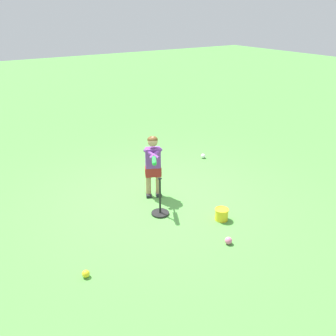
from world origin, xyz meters
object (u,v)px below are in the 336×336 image
(play_ball_center_lawn, at_px, (86,274))
(play_ball_behind_batter, at_px, (228,241))
(batting_tee, at_px, (160,208))
(toy_bucket, at_px, (222,214))
(play_ball_far_right, at_px, (203,156))
(child_batter, at_px, (153,162))

(play_ball_center_lawn, relative_size, play_ball_behind_batter, 0.92)
(batting_tee, distance_m, toy_bucket, 0.96)
(play_ball_center_lawn, distance_m, toy_bucket, 2.25)
(play_ball_far_right, height_order, play_ball_center_lawn, play_ball_far_right)
(play_ball_behind_batter, relative_size, toy_bucket, 0.48)
(child_batter, distance_m, play_ball_far_right, 2.13)
(play_ball_behind_batter, height_order, toy_bucket, toy_bucket)
(child_batter, bearing_deg, play_ball_far_right, 117.24)
(play_ball_far_right, height_order, play_ball_behind_batter, play_ball_behind_batter)
(play_ball_behind_batter, distance_m, toy_bucket, 0.64)
(play_ball_far_right, relative_size, batting_tee, 0.16)
(play_ball_center_lawn, relative_size, toy_bucket, 0.44)
(child_batter, height_order, play_ball_far_right, child_batter)
(child_batter, relative_size, batting_tee, 1.74)
(play_ball_behind_batter, bearing_deg, child_batter, -175.53)
(play_ball_far_right, relative_size, toy_bucket, 0.45)
(batting_tee, bearing_deg, play_ball_behind_batter, 16.81)
(play_ball_center_lawn, relative_size, batting_tee, 0.15)
(toy_bucket, bearing_deg, play_ball_far_right, 148.26)
(child_batter, distance_m, play_ball_behind_batter, 1.87)
(play_ball_far_right, xyz_separation_m, toy_bucket, (2.16, -1.34, 0.05))
(play_ball_far_right, bearing_deg, batting_tee, -53.55)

